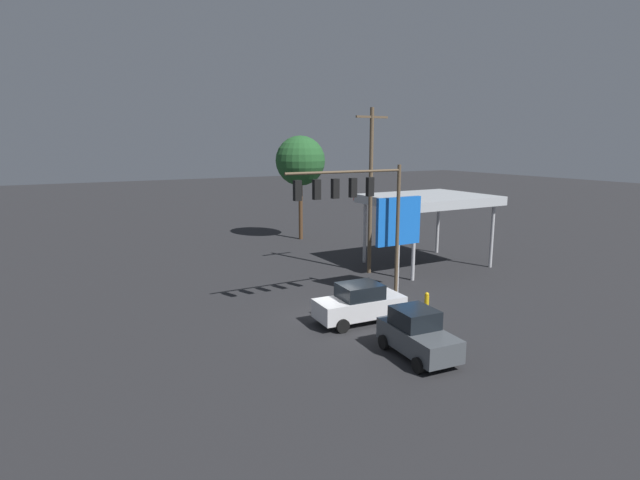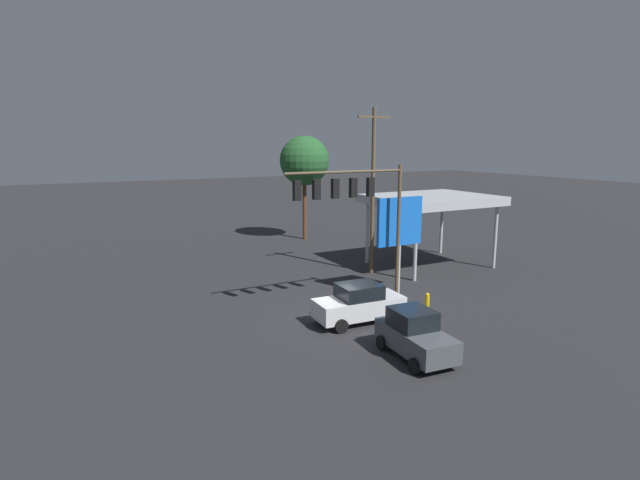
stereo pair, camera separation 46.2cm
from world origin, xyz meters
The scene contains 9 objects.
ground_plane centered at (0.00, 0.00, 0.00)m, with size 200.00×200.00×0.00m, color #262628.
traffic_signal_assembly centered at (-1.84, -1.64, 5.76)m, with size 6.94×0.43×7.50m.
utility_pole centered at (-6.54, -6.92, 5.72)m, with size 2.40×0.26×10.86m.
gas_station_canopy centered at (-11.39, -6.78, 4.65)m, with size 8.19×6.74×5.03m.
price_sign centered at (-5.36, -2.39, 4.05)m, with size 2.98×0.27×5.62m.
hatchback_crossing centered at (-0.61, 5.12, 0.95)m, with size 2.20×3.92×1.97m.
sedan_far centered at (-0.75, 0.63, 0.95)m, with size 4.50×2.27×1.93m.
street_tree centered at (-7.92, -19.83, 7.03)m, with size 4.40×4.40×9.27m.
fire_hydrant centered at (-5.00, 0.67, 0.44)m, with size 0.24×0.24×0.88m.
Camera 1 is at (12.27, 20.06, 8.68)m, focal length 28.00 mm.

